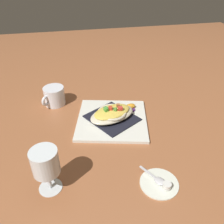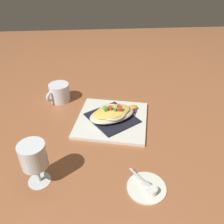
% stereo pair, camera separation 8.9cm
% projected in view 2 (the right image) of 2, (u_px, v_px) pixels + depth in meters
% --- Properties ---
extents(ground_plane, '(2.60, 2.60, 0.00)m').
position_uv_depth(ground_plane, '(112.00, 121.00, 0.92)').
color(ground_plane, '#9C5C38').
extents(square_plate, '(0.32, 0.32, 0.01)m').
position_uv_depth(square_plate, '(112.00, 120.00, 0.91)').
color(square_plate, white).
rests_on(square_plate, ground_plane).
extents(folded_napkin, '(0.22, 0.23, 0.00)m').
position_uv_depth(folded_napkin, '(112.00, 118.00, 0.91)').
color(folded_napkin, black).
rests_on(folded_napkin, square_plate).
extents(gratin_dish, '(0.21, 0.16, 0.05)m').
position_uv_depth(gratin_dish, '(112.00, 113.00, 0.90)').
color(gratin_dish, beige).
rests_on(gratin_dish, folded_napkin).
extents(orange_garnish, '(0.06, 0.06, 0.02)m').
position_uv_depth(orange_garnish, '(132.00, 108.00, 0.95)').
color(orange_garnish, '#53276D').
rests_on(orange_garnish, square_plate).
extents(coffee_mug, '(0.10, 0.10, 0.08)m').
position_uv_depth(coffee_mug, '(59.00, 93.00, 1.02)').
color(coffee_mug, white).
rests_on(coffee_mug, ground_plane).
extents(stemmed_glass, '(0.07, 0.07, 0.14)m').
position_uv_depth(stemmed_glass, '(34.00, 158.00, 0.62)').
color(stemmed_glass, white).
rests_on(stemmed_glass, ground_plane).
extents(creamer_saucer, '(0.11, 0.11, 0.01)m').
position_uv_depth(creamer_saucer, '(147.00, 187.00, 0.65)').
color(creamer_saucer, white).
rests_on(creamer_saucer, ground_plane).
extents(spoon, '(0.06, 0.09, 0.01)m').
position_uv_depth(spoon, '(146.00, 184.00, 0.65)').
color(spoon, silver).
rests_on(spoon, creamer_saucer).
extents(creamer_cup_0, '(0.02, 0.02, 0.02)m').
position_uv_depth(creamer_cup_0, '(153.00, 190.00, 0.63)').
color(creamer_cup_0, white).
rests_on(creamer_cup_0, creamer_saucer).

